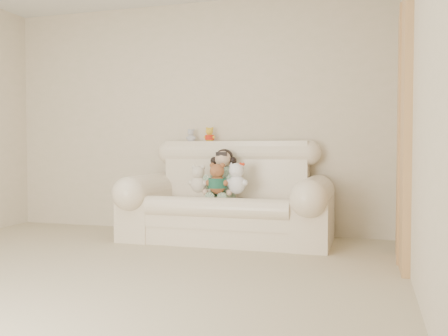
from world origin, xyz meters
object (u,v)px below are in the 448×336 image
Objects in this scene: brown_teddy at (217,175)px; white_cat at (237,175)px; sofa at (227,191)px; cream_teddy at (198,176)px; seated_child at (223,173)px.

brown_teddy is 0.97× the size of white_cat.
brown_teddy is 0.19m from white_cat.
sofa reaches higher than cream_teddy.
cream_teddy is at bearing -147.85° from seated_child.
seated_child reaches higher than cream_teddy.
brown_teddy is at bearing -15.55° from cream_teddy.
cream_teddy is at bearing -160.04° from white_cat.
sofa is 0.33m from cream_teddy.
sofa reaches higher than brown_teddy.
seated_child is at bearing 40.63° from cream_teddy.
brown_teddy is at bearing -145.68° from white_cat.
sofa is 5.87× the size of brown_teddy.
white_cat is at bearing -3.33° from cream_teddy.
seated_child is 0.24m from brown_teddy.
seated_child is 1.44× the size of white_cat.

